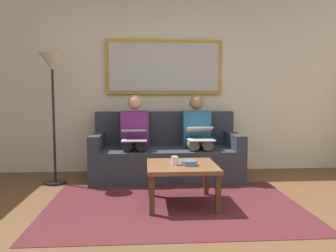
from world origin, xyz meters
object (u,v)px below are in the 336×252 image
at_px(coffee_table, 182,169).
at_px(couch, 166,155).
at_px(cup, 175,161).
at_px(bowl, 189,163).
at_px(laptop_white, 200,134).
at_px(standing_lamp, 52,76).
at_px(framed_mirror, 164,67).
at_px(person_right, 135,134).
at_px(person_left, 197,134).
at_px(laptop_silver, 134,135).

bearing_deg(coffee_table, couch, -85.90).
height_order(couch, cup, couch).
relative_size(bowl, laptop_white, 0.41).
bearing_deg(standing_lamp, bowl, 147.79).
xyz_separation_m(framed_mirror, standing_lamp, (1.45, 0.66, -0.18)).
height_order(couch, bowl, couch).
height_order(cup, bowl, cup).
bearing_deg(person_right, couch, -170.92).
distance_m(coffee_table, cup, 0.13).
distance_m(couch, standing_lamp, 1.81).
bearing_deg(person_left, framed_mirror, -46.89).
distance_m(coffee_table, person_left, 1.22).
xyz_separation_m(laptop_white, person_right, (0.86, -0.23, -0.02)).
relative_size(couch, coffee_table, 2.79).
height_order(couch, coffee_table, couch).
xyz_separation_m(cup, laptop_silver, (0.44, -0.93, 0.16)).
distance_m(cup, standing_lamp, 1.97).
height_order(bowl, person_left, person_left).
distance_m(framed_mirror, laptop_white, 1.22).
relative_size(framed_mirror, bowl, 10.61).
bearing_deg(bowl, laptop_white, -105.37).
bearing_deg(cup, framed_mirror, -89.65).
xyz_separation_m(bowl, standing_lamp, (1.60, -1.01, 0.92)).
xyz_separation_m(cup, person_right, (0.44, -1.18, 0.14)).
bearing_deg(person_left, laptop_white, 90.00).
xyz_separation_m(person_left, laptop_silver, (0.86, 0.25, 0.02)).
xyz_separation_m(person_left, laptop_white, (0.00, 0.23, 0.02)).
height_order(framed_mirror, person_left, framed_mirror).
distance_m(person_right, laptop_silver, 0.25).
height_order(bowl, laptop_white, laptop_white).
height_order(cup, laptop_silver, laptop_silver).
height_order(couch, laptop_white, couch).
bearing_deg(laptop_silver, bowl, 121.41).
distance_m(person_right, standing_lamp, 1.29).
relative_size(coffee_table, cup, 7.92).
bearing_deg(laptop_white, laptop_silver, 1.35).
bearing_deg(laptop_silver, standing_lamp, -2.84).
height_order(bowl, laptop_silver, laptop_silver).
bearing_deg(couch, person_right, 9.08).
bearing_deg(laptop_white, person_left, -90.00).
bearing_deg(bowl, couch, -82.94).
bearing_deg(bowl, standing_lamp, -32.21).
distance_m(coffee_table, laptop_silver, 1.07).
height_order(couch, framed_mirror, framed_mirror).
xyz_separation_m(laptop_white, standing_lamp, (1.87, -0.03, 0.74)).
xyz_separation_m(framed_mirror, bowl, (-0.16, 1.67, -1.10)).
bearing_deg(person_right, coffee_table, 114.14).
distance_m(couch, cup, 1.26).
bearing_deg(standing_lamp, person_left, -173.94).
relative_size(laptop_white, laptop_silver, 1.19).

